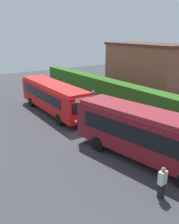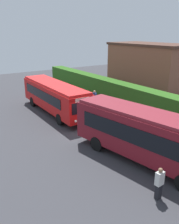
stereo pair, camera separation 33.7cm
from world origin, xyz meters
name	(u,v)px [view 1 (the left image)]	position (x,y,z in m)	size (l,w,h in m)	color
ground_plane	(94,135)	(0.00, 0.00, 0.00)	(64.00, 64.00, 0.00)	#38383D
bus_red	(53,96)	(-6.56, -0.09, 1.72)	(10.62, 2.56, 2.96)	red
bus_maroon	(148,134)	(5.08, 0.33, 1.87)	(10.24, 4.04, 3.24)	maroon
person_left	(93,99)	(-5.54, 3.95, 1.02)	(0.48, 0.37, 1.91)	olive
person_center	(162,182)	(7.88, -1.66, 0.89)	(0.29, 0.44, 1.68)	black
hedge_row	(161,105)	(0.00, 7.86, 1.09)	(44.00, 1.73, 2.18)	#2D5E1B
depot_building	(147,67)	(-7.93, 14.41, 3.11)	(11.29, 5.70, 6.20)	brown
traffic_cone	(120,118)	(-1.03, 3.70, 0.30)	(0.36, 0.36, 0.60)	orange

